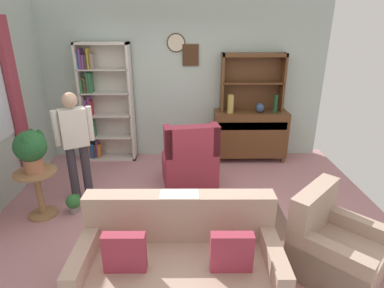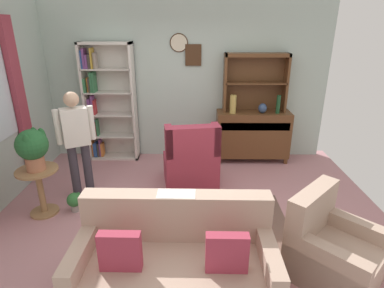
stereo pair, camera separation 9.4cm
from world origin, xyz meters
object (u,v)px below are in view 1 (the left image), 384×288
armchair_floral (333,248)px  coffee_table (190,207)px  wingback_chair (190,164)px  potted_plant_small (74,202)px  plant_stand (38,188)px  potted_plant_large (31,148)px  bottle_wine (275,104)px  vase_tall (231,104)px  bookshelf (103,103)px  sideboard_hutch (253,74)px  sideboard (250,133)px  vase_round (260,108)px  book_stack (197,203)px  couch_floral (179,264)px  person_reading (75,140)px

armchair_floral → coffee_table: size_ratio=1.35×
wingback_chair → potted_plant_small: bearing=-155.7°
plant_stand → potted_plant_large: (0.01, -0.01, 0.56)m
bottle_wine → wingback_chair: size_ratio=0.30×
vase_tall → potted_plant_small: 2.97m
potted_plant_large → bookshelf: bearing=77.4°
sideboard_hutch → potted_plant_small: sideboard_hutch is taller
sideboard → vase_round: bearing=-27.2°
armchair_floral → wingback_chair: bearing=127.8°
vase_tall → plant_stand: 3.26m
vase_round → sideboard: bearing=152.8°
bottle_wine → armchair_floral: bottle_wine is taller
book_stack → bookshelf: bearing=124.3°
vase_round → plant_stand: 3.69m
sideboard_hutch → potted_plant_large: (-3.06, -1.91, -0.60)m
couch_floral → potted_plant_small: (-1.45, 1.35, -0.16)m
plant_stand → potted_plant_large: potted_plant_large is taller
person_reading → armchair_floral: bearing=-26.8°
vase_tall → couch_floral: (-0.84, -3.01, -0.77)m
bookshelf → potted_plant_large: bearing=-102.6°
bottle_wine → couch_floral: bearing=-118.3°
armchair_floral → potted_plant_small: bearing=159.3°
plant_stand → vase_tall: bearing=32.6°
vase_round → book_stack: (-1.16, -2.21, -0.55)m
armchair_floral → book_stack: armchair_floral is taller
couch_floral → vase_tall: bearing=74.5°
wingback_chair → coffee_table: wingback_chair is taller
bookshelf → couch_floral: bookshelf is taller
potted_plant_small → bottle_wine: bearing=28.4°
sideboard_hutch → coffee_table: 2.82m
book_stack → sideboard: bearing=65.5°
wingback_chair → sideboard: bearing=43.2°
sideboard → bottle_wine: bottle_wine is taller
armchair_floral → bookshelf: bearing=135.0°
potted_plant_large → book_stack: size_ratio=2.88×
person_reading → sideboard: bearing=27.0°
sideboard → person_reading: size_ratio=0.83×
bottle_wine → couch_floral: size_ratio=0.18×
bottle_wine → potted_plant_large: size_ratio=0.59×
bookshelf → book_stack: bookshelf is taller
potted_plant_small → book_stack: size_ratio=1.44×
vase_round → coffee_table: vase_round is taller
bookshelf → sideboard_hutch: (2.64, 0.02, 0.50)m
person_reading → sideboard_hutch: bearing=28.8°
sideboard_hutch → couch_floral: bearing=-110.9°
vase_round → armchair_floral: bearing=-86.3°
sideboard → person_reading: 3.03m
sideboard → bottle_wine: bearing=-12.9°
potted_plant_small → person_reading: (-0.01, 0.38, 0.75)m
vase_round → potted_plant_small: (-2.80, -1.68, -0.85)m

